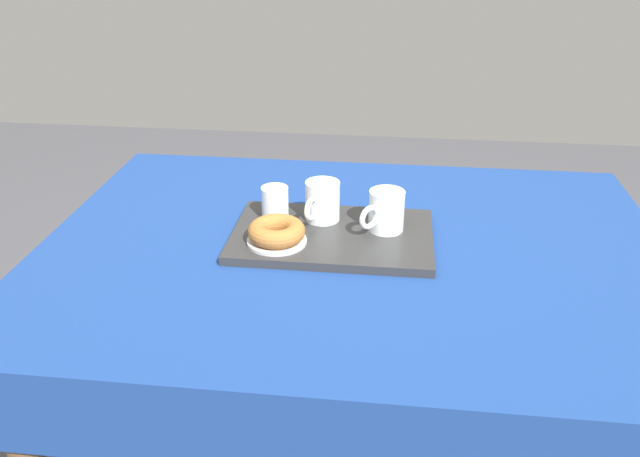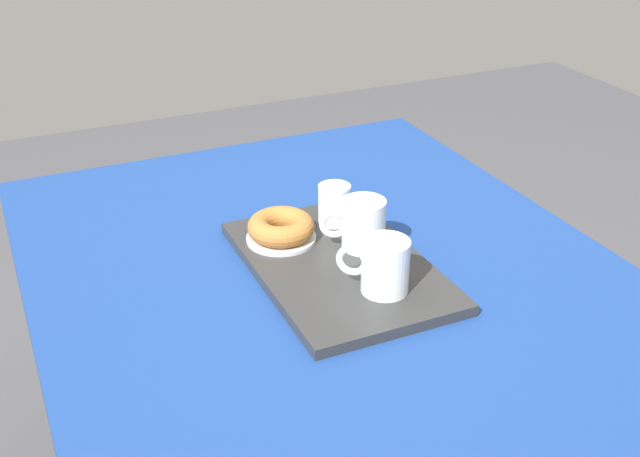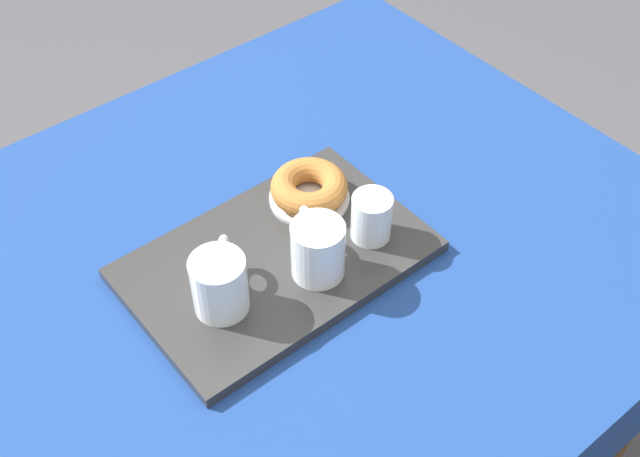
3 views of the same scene
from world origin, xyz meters
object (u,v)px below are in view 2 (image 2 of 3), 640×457
object	(u,v)px
donut_plate_left	(281,238)
tea_mug_left	(362,225)
tea_mug_right	(384,267)
serving_tray	(339,266)
water_glass_near	(334,206)
sugar_donut_left	(281,227)
dining_table	(342,330)

from	to	relation	value
donut_plate_left	tea_mug_left	bearing A→B (deg)	-123.95
tea_mug_right	serving_tray	bearing A→B (deg)	12.81
tea_mug_right	water_glass_near	bearing A→B (deg)	-6.80
tea_mug_left	tea_mug_right	size ratio (longest dim) A/B	1.13
serving_tray	tea_mug_left	size ratio (longest dim) A/B	3.80
donut_plate_left	sugar_donut_left	world-z (taller)	sugar_donut_left
tea_mug_left	tea_mug_right	world-z (taller)	same
tea_mug_right	donut_plate_left	xyz separation A→B (m)	(0.23, 0.09, -0.04)
donut_plate_left	dining_table	bearing A→B (deg)	-163.36
tea_mug_right	donut_plate_left	distance (m)	0.25
dining_table	donut_plate_left	xyz separation A→B (m)	(0.16, 0.05, 0.11)
tea_mug_right	donut_plate_left	bearing A→B (deg)	21.33
serving_tray	donut_plate_left	distance (m)	0.13
tea_mug_left	sugar_donut_left	xyz separation A→B (m)	(0.08, 0.12, -0.02)
dining_table	tea_mug_right	world-z (taller)	tea_mug_right
sugar_donut_left	serving_tray	bearing A→B (deg)	-150.91
tea_mug_right	water_glass_near	size ratio (longest dim) A/B	1.34
donut_plate_left	sugar_donut_left	size ratio (longest dim) A/B	1.05
dining_table	tea_mug_right	xyz separation A→B (m)	(-0.07, -0.04, 0.15)
dining_table	serving_tray	xyz separation A→B (m)	(0.05, -0.01, 0.10)
water_glass_near	donut_plate_left	size ratio (longest dim) A/B	0.59
tea_mug_right	water_glass_near	distance (m)	0.26
sugar_donut_left	water_glass_near	bearing A→B (deg)	-78.38
donut_plate_left	sugar_donut_left	xyz separation A→B (m)	(0.00, 0.00, 0.02)
dining_table	tea_mug_left	distance (m)	0.19
donut_plate_left	water_glass_near	bearing A→B (deg)	-78.38
tea_mug_left	water_glass_near	distance (m)	0.11
dining_table	sugar_donut_left	distance (m)	0.22
water_glass_near	dining_table	bearing A→B (deg)	159.03
dining_table	tea_mug_left	size ratio (longest dim) A/B	11.81
serving_tray	water_glass_near	world-z (taller)	water_glass_near
serving_tray	tea_mug_right	size ratio (longest dim) A/B	4.31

